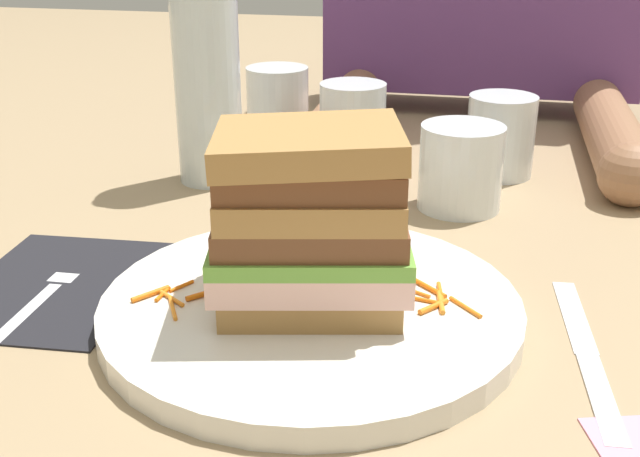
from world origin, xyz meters
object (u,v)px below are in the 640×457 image
object	(u,v)px
water_bottle	(205,40)
empty_tumbler_2	(353,127)
sandwich	(310,219)
knife	(588,355)
main_plate	(311,309)
juice_glass	(460,170)
napkin_dark	(56,284)
empty_tumbler_0	(501,136)
empty_tumbler_1	(278,108)
fork	(41,294)

from	to	relation	value
water_bottle	empty_tumbler_2	size ratio (longest dim) A/B	3.38
sandwich	empty_tumbler_2	world-z (taller)	sandwich
knife	empty_tumbler_2	distance (m)	0.41
main_plate	juice_glass	bearing A→B (deg)	69.77
napkin_dark	water_bottle	world-z (taller)	water_bottle
sandwich	main_plate	bearing A→B (deg)	89.12
knife	main_plate	bearing A→B (deg)	176.86
empty_tumbler_2	empty_tumbler_0	bearing A→B (deg)	4.94
empty_tumbler_0	empty_tumbler_2	size ratio (longest dim) A/B	0.91
juice_glass	empty_tumbler_0	xyz separation A→B (m)	(0.04, 0.11, 0.01)
empty_tumbler_0	empty_tumbler_1	distance (m)	0.26
empty_tumbler_2	juice_glass	bearing A→B (deg)	-38.48
water_bottle	empty_tumbler_1	size ratio (longest dim) A/B	3.33
napkin_dark	empty_tumbler_2	size ratio (longest dim) A/B	1.88
main_plate	water_bottle	world-z (taller)	water_bottle
napkin_dark	water_bottle	xyz separation A→B (m)	(0.03, 0.26, 0.14)
main_plate	napkin_dark	size ratio (longest dim) A/B	1.65
knife	empty_tumbler_2	size ratio (longest dim) A/B	2.13
empty_tumbler_2	main_plate	bearing A→B (deg)	-84.94
knife	empty_tumbler_1	bearing A→B (deg)	127.52
juice_glass	water_bottle	size ratio (longest dim) A/B	0.25
napkin_dark	knife	distance (m)	0.39
juice_glass	sandwich	bearing A→B (deg)	-110.17
knife	water_bottle	distance (m)	0.47
juice_glass	water_bottle	bearing A→B (deg)	173.52
water_bottle	napkin_dark	bearing A→B (deg)	-97.59
knife	empty_tumbler_1	size ratio (longest dim) A/B	2.10
napkin_dark	fork	world-z (taller)	fork
fork	empty_tumbler_2	world-z (taller)	empty_tumbler_2
main_plate	empty_tumbler_2	distance (m)	0.34
main_plate	sandwich	size ratio (longest dim) A/B	1.95
empty_tumbler_0	empty_tumbler_1	xyz separation A→B (m)	(-0.26, 0.05, 0.01)
sandwich	empty_tumbler_0	bearing A→B (deg)	70.36
sandwich	fork	xyz separation A→B (m)	(-0.20, -0.01, -0.07)
empty_tumbler_2	water_bottle	bearing A→B (deg)	-154.34
napkin_dark	empty_tumbler_1	size ratio (longest dim) A/B	1.85
empty_tumbler_0	empty_tumbler_1	size ratio (longest dim) A/B	0.89
water_bottle	empty_tumbler_2	bearing A→B (deg)	25.66
empty_tumbler_0	main_plate	bearing A→B (deg)	-109.68
main_plate	juice_glass	xyz separation A→B (m)	(0.09, 0.24, 0.03)
fork	empty_tumbler_1	size ratio (longest dim) A/B	1.74
main_plate	empty_tumbler_1	distance (m)	0.42
fork	empty_tumbler_1	xyz separation A→B (m)	(0.07, 0.41, 0.04)
sandwich	empty_tumbler_0	size ratio (longest dim) A/B	1.75
napkin_dark	sandwich	bearing A→B (deg)	-3.34
main_plate	empty_tumbler_1	world-z (taller)	empty_tumbler_1
fork	empty_tumbler_1	world-z (taller)	empty_tumbler_1
water_bottle	empty_tumbler_1	xyz separation A→B (m)	(0.04, 0.13, -0.10)
empty_tumbler_1	empty_tumbler_2	xyz separation A→B (m)	(0.10, -0.06, -0.00)
knife	juice_glass	distance (m)	0.27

